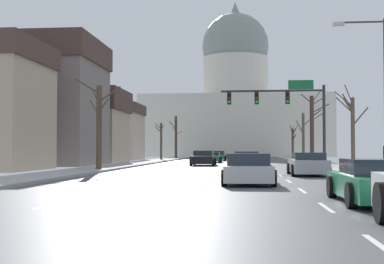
% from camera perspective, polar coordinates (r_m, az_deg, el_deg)
% --- Properties ---
extents(ground, '(20.00, 180.00, 0.20)m').
position_cam_1_polar(ground, '(26.89, 2.45, -4.88)').
color(ground, '#48484D').
extents(signal_gantry, '(7.91, 0.41, 6.55)m').
position_cam_1_polar(signal_gantry, '(40.45, 10.22, 3.01)').
color(signal_gantry, '#28282D').
rests_on(signal_gantry, ground).
extents(street_lamp_right, '(2.51, 0.24, 7.51)m').
position_cam_1_polar(street_lamp_right, '(26.35, 19.63, 5.23)').
color(street_lamp_right, '#333338').
rests_on(street_lamp_right, ground).
extents(capitol_building, '(35.96, 18.69, 30.89)m').
position_cam_1_polar(capitol_building, '(103.91, 4.77, 2.97)').
color(capitol_building, beige).
rests_on(capitol_building, ground).
extents(sedan_near_00, '(2.07, 4.48, 1.27)m').
position_cam_1_polar(sedan_near_00, '(36.15, 5.92, -3.19)').
color(sedan_near_00, '#B71414').
rests_on(sedan_near_00, ground).
extents(sedan_near_01, '(2.04, 4.64, 1.24)m').
position_cam_1_polar(sedan_near_01, '(29.06, 12.55, -3.48)').
color(sedan_near_01, '#9EA3A8').
rests_on(sedan_near_01, ground).
extents(sedan_near_02, '(2.12, 4.64, 1.26)m').
position_cam_1_polar(sedan_near_02, '(21.50, 6.18, -4.10)').
color(sedan_near_02, silver).
rests_on(sedan_near_02, ground).
extents(sedan_near_03, '(2.12, 4.60, 1.17)m').
position_cam_1_polar(sedan_near_03, '(14.75, 19.58, -5.21)').
color(sedan_near_03, '#1E7247').
rests_on(sedan_near_03, ground).
extents(sedan_oncoming_00, '(2.12, 4.43, 1.29)m').
position_cam_1_polar(sedan_oncoming_00, '(45.65, 1.26, -2.92)').
color(sedan_oncoming_00, black).
rests_on(sedan_oncoming_00, ground).
extents(sedan_oncoming_01, '(2.17, 4.42, 1.09)m').
position_cam_1_polar(sedan_oncoming_01, '(55.94, 2.13, -2.80)').
color(sedan_oncoming_01, '#1E7247').
rests_on(sedan_oncoming_01, ground).
extents(sedan_oncoming_02, '(2.15, 4.65, 1.21)m').
position_cam_1_polar(sedan_oncoming_02, '(64.44, 2.80, -2.64)').
color(sedan_oncoming_02, '#1E7247').
rests_on(sedan_oncoming_02, ground).
extents(sedan_oncoming_03, '(2.08, 4.61, 1.16)m').
position_cam_1_polar(sedan_oncoming_03, '(75.23, 2.99, -2.54)').
color(sedan_oncoming_03, navy).
rests_on(sedan_oncoming_03, ground).
extents(flank_building_00, '(9.38, 8.19, 7.37)m').
position_cam_1_polar(flank_building_00, '(70.07, -9.39, 0.03)').
color(flank_building_00, '#B2A38E').
rests_on(flank_building_00, ground).
extents(flank_building_01, '(13.19, 8.49, 7.73)m').
position_cam_1_polar(flank_building_01, '(57.50, -13.83, 0.67)').
color(flank_building_01, tan).
rests_on(flank_building_01, ground).
extents(flank_building_03, '(9.98, 9.78, 11.12)m').
position_cam_1_polar(flank_building_03, '(48.40, -15.88, 3.17)').
color(flank_building_03, slate).
rests_on(flank_building_03, ground).
extents(bare_tree_00, '(1.73, 1.30, 5.94)m').
position_cam_1_polar(bare_tree_00, '(66.42, 12.07, -0.34)').
color(bare_tree_00, brown).
rests_on(bare_tree_00, ground).
extents(bare_tree_01, '(1.94, 1.19, 6.11)m').
position_cam_1_polar(bare_tree_01, '(76.09, -1.78, -0.49)').
color(bare_tree_01, '#423328').
rests_on(bare_tree_01, ground).
extents(bare_tree_02, '(2.47, 1.64, 6.77)m').
position_cam_1_polar(bare_tree_02, '(49.30, 13.01, 0.49)').
color(bare_tree_02, '#423328').
rests_on(bare_tree_02, ground).
extents(bare_tree_03, '(1.10, 2.73, 4.58)m').
position_cam_1_polar(bare_tree_03, '(65.55, -3.41, -0.79)').
color(bare_tree_03, '#4C3D2D').
rests_on(bare_tree_03, ground).
extents(bare_tree_04, '(1.17, 2.45, 4.96)m').
position_cam_1_polar(bare_tree_04, '(76.06, 10.97, -1.02)').
color(bare_tree_04, '#4C3D2D').
rests_on(bare_tree_04, ground).
extents(bare_tree_05, '(2.80, 2.23, 5.80)m').
position_cam_1_polar(bare_tree_05, '(34.54, -10.12, 0.86)').
color(bare_tree_05, '#4C3D2D').
rests_on(bare_tree_05, ground).
extents(bare_tree_06, '(2.11, 2.16, 5.50)m').
position_cam_1_polar(bare_tree_06, '(36.08, 17.12, 0.49)').
color(bare_tree_06, brown).
rests_on(bare_tree_06, ground).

